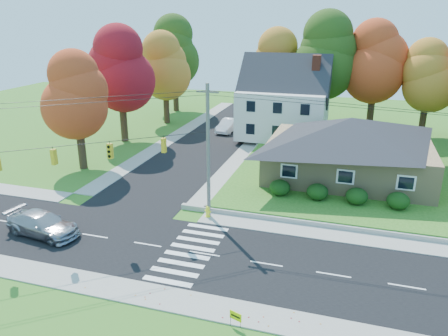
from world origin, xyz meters
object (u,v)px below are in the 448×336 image
object	(u,v)px
ranch_house	(349,147)
silver_sedan	(43,224)
fire_hydrant	(208,212)
white_car	(228,125)

from	to	relation	value
ranch_house	silver_sedan	distance (m)	25.87
ranch_house	fire_hydrant	bearing A→B (deg)	-131.10
fire_hydrant	ranch_house	bearing A→B (deg)	48.90
ranch_house	white_car	bearing A→B (deg)	137.99
ranch_house	fire_hydrant	world-z (taller)	ranch_house
ranch_house	silver_sedan	xyz separation A→B (m)	(-19.48, -16.85, -2.46)
white_car	ranch_house	bearing A→B (deg)	-36.21
ranch_house	silver_sedan	bearing A→B (deg)	-139.14
silver_sedan	fire_hydrant	bearing A→B (deg)	-51.36
ranch_house	fire_hydrant	size ratio (longest dim) A/B	15.74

